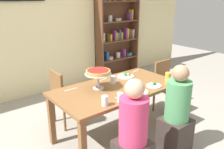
# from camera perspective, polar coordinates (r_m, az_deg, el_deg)

# --- Properties ---
(ground_plane) EXTENTS (12.00, 12.00, 0.00)m
(ground_plane) POSITION_cam_1_polar(r_m,az_deg,el_deg) (3.49, 1.06, -14.41)
(ground_plane) COLOR gray
(rear_partition) EXTENTS (8.00, 0.12, 2.80)m
(rear_partition) POSITION_cam_1_polar(r_m,az_deg,el_deg) (4.84, -16.10, 12.03)
(rear_partition) COLOR beige
(rear_partition) RESTS_ON ground_plane
(dining_table) EXTENTS (1.70, 0.89, 0.74)m
(dining_table) POSITION_cam_1_polar(r_m,az_deg,el_deg) (3.18, 1.13, -4.53)
(dining_table) COLOR brown
(dining_table) RESTS_ON ground_plane
(bookshelf) EXTENTS (1.10, 0.30, 2.21)m
(bookshelf) POSITION_cam_1_polar(r_m,az_deg,el_deg) (5.59, 1.07, 10.62)
(bookshelf) COLOR brown
(bookshelf) RESTS_ON ground_plane
(diner_near_right) EXTENTS (0.34, 0.34, 1.15)m
(diner_near_right) POSITION_cam_1_polar(r_m,az_deg,el_deg) (3.04, 15.35, -9.72)
(diner_near_right) COLOR #382D28
(diner_near_right) RESTS_ON ground_plane
(diner_near_left) EXTENTS (0.34, 0.34, 1.15)m
(diner_near_left) POSITION_cam_1_polar(r_m,az_deg,el_deg) (2.54, 5.09, -15.23)
(diner_near_left) COLOR #382D28
(diner_near_left) RESTS_ON ground_plane
(chair_head_east) EXTENTS (0.40, 0.40, 0.87)m
(chair_head_east) POSITION_cam_1_polar(r_m,az_deg,el_deg) (4.06, 13.09, -2.25)
(chair_head_east) COLOR brown
(chair_head_east) RESTS_ON ground_plane
(chair_far_left) EXTENTS (0.40, 0.40, 0.87)m
(chair_far_left) POSITION_cam_1_polar(r_m,az_deg,el_deg) (3.60, -11.54, -4.91)
(chair_far_left) COLOR brown
(chair_far_left) RESTS_ON ground_plane
(deep_dish_pizza_stand) EXTENTS (0.35, 0.35, 0.25)m
(deep_dish_pizza_stand) POSITION_cam_1_polar(r_m,az_deg,el_deg) (3.03, -3.38, 0.34)
(deep_dish_pizza_stand) COLOR silver
(deep_dish_pizza_stand) RESTS_ON dining_table
(salad_plate_near_diner) EXTENTS (0.25, 0.25, 0.07)m
(salad_plate_near_diner) POSITION_cam_1_polar(r_m,az_deg,el_deg) (3.54, 3.31, -0.27)
(salad_plate_near_diner) COLOR white
(salad_plate_near_diner) RESTS_ON dining_table
(salad_plate_far_diner) EXTENTS (0.20, 0.20, 0.06)m
(salad_plate_far_diner) POSITION_cam_1_polar(r_m,az_deg,el_deg) (3.22, 10.18, -2.60)
(salad_plate_far_diner) COLOR white
(salad_plate_far_diner) RESTS_ON dining_table
(salad_plate_spare) EXTENTS (0.22, 0.22, 0.07)m
(salad_plate_spare) POSITION_cam_1_polar(r_m,az_deg,el_deg) (2.99, 6.79, -3.95)
(salad_plate_spare) COLOR white
(salad_plate_spare) RESTS_ON dining_table
(beer_glass_amber_tall) EXTENTS (0.08, 0.08, 0.17)m
(beer_glass_amber_tall) POSITION_cam_1_polar(r_m,az_deg,el_deg) (3.29, 13.43, -0.97)
(beer_glass_amber_tall) COLOR gold
(beer_glass_amber_tall) RESTS_ON dining_table
(water_glass_clear_near) EXTENTS (0.07, 0.07, 0.11)m
(water_glass_clear_near) POSITION_cam_1_polar(r_m,az_deg,el_deg) (3.25, 0.23, -1.29)
(water_glass_clear_near) COLOR white
(water_glass_clear_near) RESTS_ON dining_table
(water_glass_clear_far) EXTENTS (0.07, 0.07, 0.12)m
(water_glass_clear_far) POSITION_cam_1_polar(r_m,az_deg,el_deg) (2.61, -1.74, -6.39)
(water_glass_clear_far) COLOR white
(water_glass_clear_far) RESTS_ON dining_table
(water_glass_clear_spare) EXTENTS (0.07, 0.07, 0.11)m
(water_glass_clear_spare) POSITION_cam_1_polar(r_m,az_deg,el_deg) (2.70, 1.99, -5.56)
(water_glass_clear_spare) COLOR white
(water_glass_clear_spare) RESTS_ON dining_table
(cutlery_fork_near) EXTENTS (0.18, 0.04, 0.00)m
(cutlery_fork_near) POSITION_cam_1_polar(r_m,az_deg,el_deg) (2.86, 2.37, -5.34)
(cutlery_fork_near) COLOR silver
(cutlery_fork_near) RESTS_ON dining_table
(cutlery_knife_near) EXTENTS (0.18, 0.02, 0.00)m
(cutlery_knife_near) POSITION_cam_1_polar(r_m,az_deg,el_deg) (3.10, -9.98, -3.59)
(cutlery_knife_near) COLOR silver
(cutlery_knife_near) RESTS_ON dining_table
(cutlery_fork_far) EXTENTS (0.18, 0.07, 0.00)m
(cutlery_fork_far) POSITION_cam_1_polar(r_m,az_deg,el_deg) (3.81, 5.77, 0.87)
(cutlery_fork_far) COLOR silver
(cutlery_fork_far) RESTS_ON dining_table
(cutlery_knife_far) EXTENTS (0.18, 0.06, 0.00)m
(cutlery_knife_far) POSITION_cam_1_polar(r_m,az_deg,el_deg) (3.40, -2.27, -1.29)
(cutlery_knife_far) COLOR silver
(cutlery_knife_far) RESTS_ON dining_table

